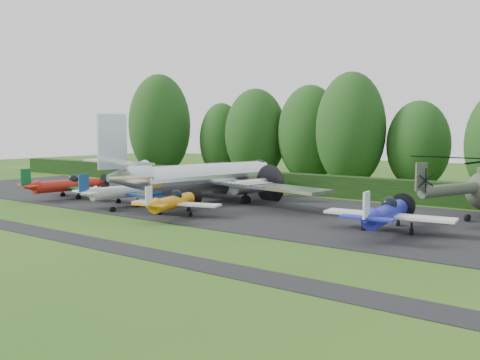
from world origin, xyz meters
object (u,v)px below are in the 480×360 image
Objects in this scene: light_plane_red at (67,185)px; light_plane_white at (124,191)px; transport_plane at (204,177)px; light_plane_blue at (386,213)px; light_plane_orange at (173,202)px.

light_plane_white is at bearing -5.84° from light_plane_red.
transport_plane is at bearing 49.69° from light_plane_white.
light_plane_red is at bearing -170.71° from light_plane_blue.
light_plane_red is at bearing -170.02° from light_plane_orange.
light_plane_white is 0.96× the size of light_plane_blue.
light_plane_white is 22.23m from light_plane_blue.
transport_plane is 8.30m from light_plane_orange.
transport_plane is at bearing 20.27° from light_plane_red.
transport_plane reaches higher than light_plane_orange.
light_plane_blue is at bearing -3.68° from light_plane_red.
light_plane_white reaches higher than light_plane_orange.
transport_plane is 2.92× the size of light_plane_blue.
light_plane_red is 15.11m from light_plane_orange.
light_plane_orange is at bearing -12.69° from light_plane_red.
light_plane_blue is (18.35, -4.28, -0.91)m from transport_plane.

